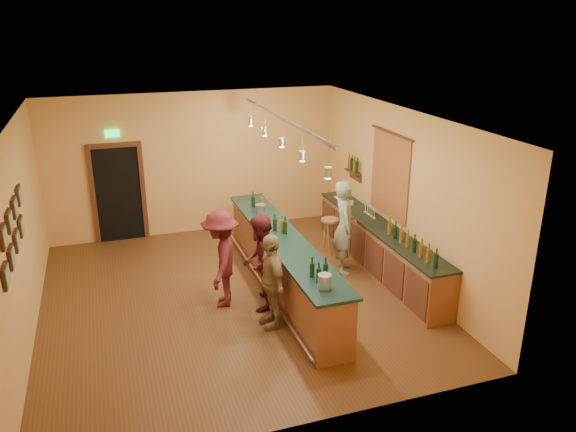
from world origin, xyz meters
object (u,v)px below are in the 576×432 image
object	(u,v)px
bar_stool	(330,225)
back_counter	(379,247)
tasting_bar	(282,259)
customer_b	(271,281)
customer_c	(221,259)
customer_a	(260,263)
bartender	(345,227)

from	to	relation	value
bar_stool	back_counter	bearing A→B (deg)	-62.47
back_counter	tasting_bar	xyz separation A→B (m)	(-2.04, -0.18, 0.12)
back_counter	customer_b	xyz separation A→B (m)	(-2.59, -1.30, 0.30)
customer_c	bar_stool	world-z (taller)	customer_c
customer_a	customer_b	world-z (taller)	customer_a
tasting_bar	customer_a	xyz separation A→B (m)	(-0.55, -0.49, 0.22)
bartender	customer_b	xyz separation A→B (m)	(-1.93, -1.50, -0.13)
bar_stool	customer_a	bearing A→B (deg)	-138.58
customer_b	customer_c	size ratio (longest dim) A/B	0.93
tasting_bar	customer_a	world-z (taller)	customer_a
customer_c	bar_stool	bearing A→B (deg)	137.37
tasting_bar	customer_b	distance (m)	1.26
customer_a	customer_c	xyz separation A→B (m)	(-0.60, 0.32, 0.02)
bartender	customer_a	world-z (taller)	bartender
back_counter	bartender	bearing A→B (deg)	162.85
bartender	bar_stool	size ratio (longest dim) A/B	2.41
customer_b	back_counter	bearing A→B (deg)	115.18
bartender	customer_a	distance (m)	2.12
bar_stool	customer_b	bearing A→B (deg)	-129.92
customer_b	customer_c	xyz separation A→B (m)	(-0.60, 0.95, 0.06)
tasting_bar	bar_stool	xyz separation A→B (m)	(1.46, 1.29, 0.01)
customer_a	customer_c	bearing A→B (deg)	-94.01
tasting_bar	bartender	size ratio (longest dim) A/B	2.77
back_counter	customer_a	bearing A→B (deg)	-165.55
back_counter	bar_stool	distance (m)	1.26
bartender	back_counter	bearing A→B (deg)	-88.99
tasting_bar	customer_c	xyz separation A→B (m)	(-1.15, -0.16, 0.24)
tasting_bar	customer_c	distance (m)	1.18
bartender	bar_stool	bearing A→B (deg)	13.29
bartender	customer_b	size ratio (longest dim) A/B	1.17
bartender	customer_a	bearing A→B (deg)	132.35
bar_stool	customer_c	bearing A→B (deg)	-150.93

